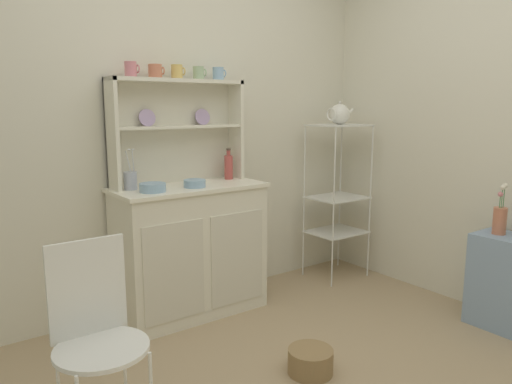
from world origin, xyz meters
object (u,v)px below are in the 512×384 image
Objects in this scene: hutch_shelf_unit at (176,123)px; floor_basket at (310,361)px; hutch_cabinet at (191,248)px; utensil_jar at (130,180)px; porcelain_teapot at (339,114)px; bowl_mixing_large at (153,188)px; jam_bottle at (229,166)px; flower_vase at (500,218)px; cup_rose_0 at (131,69)px; bakers_rack at (337,184)px; wire_chair at (96,327)px.

floor_basket is (0.13, -1.19, -1.19)m from hutch_shelf_unit.
utensil_jar reaches higher than hutch_cabinet.
porcelain_teapot is (1.29, -0.22, 0.05)m from hutch_shelf_unit.
utensil_jar is (-0.48, 1.10, 0.85)m from floor_basket.
utensil_jar reaches higher than bowl_mixing_large.
hutch_cabinet is 6.26× the size of bowl_mixing_large.
jam_bottle is 1.77m from flower_vase.
hutch_cabinet is 1.18m from cup_rose_0.
floor_basket is at bearing -140.25° from bakers_rack.
bakers_rack is 1.66m from floor_basket.
jam_bottle reaches higher than bowl_mixing_large.
floor_basket is (0.13, -1.03, -0.38)m from hutch_cabinet.
wire_chair is at bearing -120.47° from cup_rose_0.
cup_rose_0 reaches higher than flower_vase.
bowl_mixing_large is 0.63× the size of porcelain_teapot.
bowl_mixing_large is at bearing -140.24° from hutch_shelf_unit.
cup_rose_0 is at bearing -172.50° from hutch_shelf_unit.
cup_rose_0 is 0.72m from bowl_mixing_large.
jam_bottle is at bearing 78.14° from floor_basket.
wire_chair is 3.62× the size of floor_basket.
cup_rose_0 is 0.36× the size of utensil_jar.
wire_chair is at bearing -134.83° from hutch_cabinet.
floor_basket is 2.57× the size of cup_rose_0.
utensil_jar is 1.02× the size of porcelain_teapot.
porcelain_teapot is (1.59, -0.18, -0.28)m from cup_rose_0.
porcelain_teapot is at bearing 0.49° from bowl_mixing_large.
wire_chair is (-0.93, -0.93, 0.08)m from hutch_cabinet.
hutch_shelf_unit is 3.86× the size of floor_basket.
wire_chair is (-0.93, -1.10, -0.73)m from hutch_shelf_unit.
bowl_mixing_large is 0.67m from jam_bottle.
jam_bottle is at bearing 0.72° from utensil_jar.
bakers_rack is (1.29, -0.22, -0.50)m from hutch_shelf_unit.
utensil_jar is (-1.65, 0.14, 0.17)m from bakers_rack.
hutch_shelf_unit is 1.69m from floor_basket.
hutch_cabinet is at bearing -12.14° from utensil_jar.
hutch_shelf_unit is 0.52m from bowl_mixing_large.
cup_rose_0 reaches higher than porcelain_teapot.
hutch_shelf_unit is 3.69× the size of porcelain_teapot.
utensil_jar is (0.57, 1.01, 0.40)m from wire_chair.
utensil_jar is at bearing -166.62° from hutch_shelf_unit.
hutch_cabinet is 4.58× the size of jam_bottle.
bakers_rack is at bearing -9.80° from hutch_shelf_unit.
porcelain_teapot reaches higher than wire_chair.
bowl_mixing_large is 0.49× the size of flower_vase.
cup_rose_0 is 2.42m from flower_vase.
cup_rose_0 is 0.29× the size of flower_vase.
utensil_jar reaches higher than jam_bottle.
hutch_shelf_unit is at bearing 90.00° from hutch_cabinet.
porcelain_teapot is at bearing 39.78° from floor_basket.
hutch_shelf_unit is at bearing 68.16° from wire_chair.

